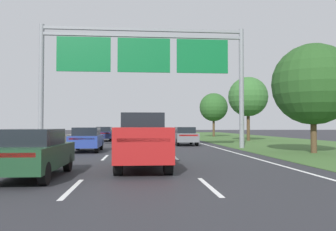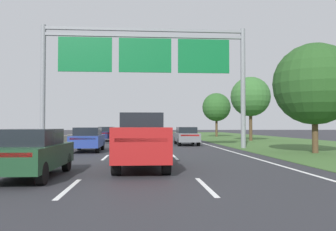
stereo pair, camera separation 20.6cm
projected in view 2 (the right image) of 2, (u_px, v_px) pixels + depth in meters
The scene contains 14 objects.
ground_plane at pixel (141, 143), 33.74m from camera, with size 220.00×220.00×0.00m, color #2B2B30.
lane_striping at pixel (141, 143), 33.29m from camera, with size 11.96×106.00×0.01m.
grass_verge_right at pixel (279, 142), 34.78m from camera, with size 14.00×110.00×0.02m, color #3D602D.
median_barrier_concrete at pixel (73, 140), 33.26m from camera, with size 0.60×110.00×0.85m.
overhead_sign_gantry at pixel (145, 61), 25.26m from camera, with size 15.06×0.42×9.00m.
pickup_truck_red at pixel (142, 141), 13.61m from camera, with size 2.01×5.40×2.20m.
car_navy_left_lane_sedan at pixel (107, 134), 38.20m from camera, with size 1.84×4.41×1.57m.
car_blue_left_lane_sedan at pixel (88, 139), 22.61m from camera, with size 1.89×4.43×1.57m.
car_white_centre_lane_sedan at pixel (141, 134), 34.68m from camera, with size 1.95×4.45×1.57m.
car_darkgreen_left_lane_sedan at pixel (31, 152), 11.16m from camera, with size 1.88×4.43×1.57m.
car_grey_right_lane_sedan at pixel (186, 136), 30.02m from camera, with size 1.85×4.41×1.57m.
roadside_tree_near at pixel (314, 84), 21.07m from camera, with size 5.00×5.00×6.74m.
roadside_tree_mid at pixel (250, 97), 38.57m from camera, with size 4.44×4.44×7.18m.
roadside_tree_far at pixel (216, 107), 54.02m from camera, with size 4.43×4.43×6.84m.
Camera 2 is at (0.10, 1.09, 1.67)m, focal length 36.79 mm.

